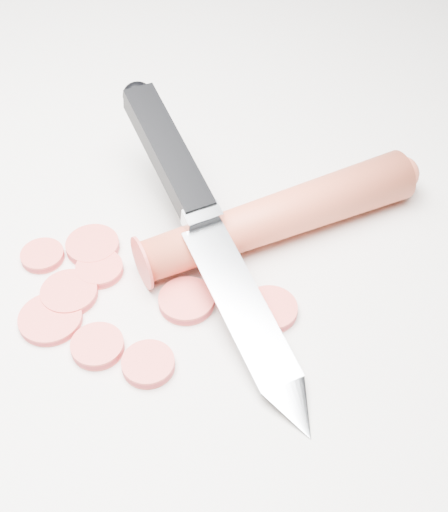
% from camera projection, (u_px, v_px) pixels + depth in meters
% --- Properties ---
extents(ground, '(2.40, 2.40, 0.00)m').
position_uv_depth(ground, '(145.00, 254.00, 0.50)').
color(ground, silver).
rests_on(ground, ground).
extents(carrot, '(0.16, 0.18, 0.03)m').
position_uv_depth(carrot, '(279.00, 216.00, 0.50)').
color(carrot, '#CC472C').
rests_on(carrot, ground).
extents(carrot_slice_0, '(0.04, 0.04, 0.01)m').
position_uv_depth(carrot_slice_0, '(50.00, 319.00, 0.46)').
color(carrot_slice_0, '#DD423A').
rests_on(carrot_slice_0, ground).
extents(carrot_slice_1, '(0.03, 0.03, 0.01)m').
position_uv_depth(carrot_slice_1, '(42.00, 256.00, 0.49)').
color(carrot_slice_1, '#DD423A').
rests_on(carrot_slice_1, ground).
extents(carrot_slice_2, '(0.03, 0.03, 0.01)m').
position_uv_depth(carrot_slice_2, '(97.00, 346.00, 0.44)').
color(carrot_slice_2, '#DD423A').
rests_on(carrot_slice_2, ground).
extents(carrot_slice_3, '(0.03, 0.03, 0.01)m').
position_uv_depth(carrot_slice_3, '(148.00, 364.00, 0.43)').
color(carrot_slice_3, '#DD423A').
rests_on(carrot_slice_3, ground).
extents(carrot_slice_4, '(0.04, 0.04, 0.01)m').
position_uv_depth(carrot_slice_4, '(270.00, 309.00, 0.46)').
color(carrot_slice_4, '#DD423A').
rests_on(carrot_slice_4, ground).
extents(carrot_slice_5, '(0.03, 0.03, 0.01)m').
position_uv_depth(carrot_slice_5, '(100.00, 269.00, 0.49)').
color(carrot_slice_5, '#DD423A').
rests_on(carrot_slice_5, ground).
extents(carrot_slice_6, '(0.04, 0.04, 0.01)m').
position_uv_depth(carrot_slice_6, '(69.00, 293.00, 0.47)').
color(carrot_slice_6, '#DD423A').
rests_on(carrot_slice_6, ground).
extents(carrot_slice_7, '(0.04, 0.04, 0.01)m').
position_uv_depth(carrot_slice_7, '(93.00, 246.00, 0.50)').
color(carrot_slice_7, '#DD423A').
rests_on(carrot_slice_7, ground).
extents(carrot_slice_8, '(0.04, 0.04, 0.01)m').
position_uv_depth(carrot_slice_8, '(186.00, 301.00, 0.47)').
color(carrot_slice_8, '#DD423A').
rests_on(carrot_slice_8, ground).
extents(kitchen_knife, '(0.23, 0.20, 0.08)m').
position_uv_depth(kitchen_knife, '(212.00, 234.00, 0.46)').
color(kitchen_knife, '#B6B9BD').
rests_on(kitchen_knife, ground).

